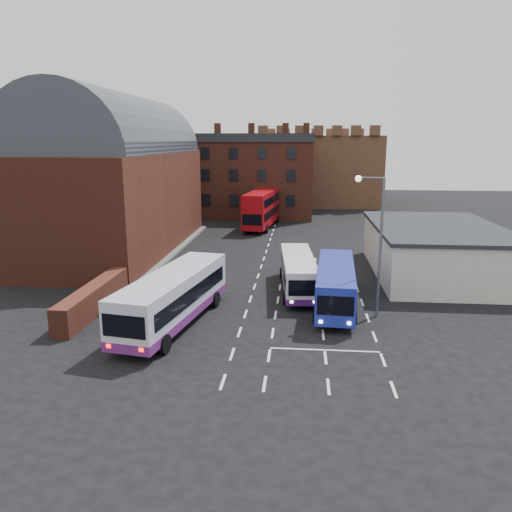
# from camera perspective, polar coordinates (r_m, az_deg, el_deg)

# --- Properties ---
(ground) EXTENTS (180.00, 180.00, 0.00)m
(ground) POSITION_cam_1_polar(r_m,az_deg,el_deg) (31.09, -1.71, -8.13)
(ground) COLOR black
(railway_station) EXTENTS (12.00, 28.00, 16.00)m
(railway_station) POSITION_cam_1_polar(r_m,az_deg,el_deg) (53.42, -15.85, 8.72)
(railway_station) COLOR #602B1E
(railway_station) RESTS_ON ground
(forecourt_wall) EXTENTS (1.20, 10.00, 1.80)m
(forecourt_wall) POSITION_cam_1_polar(r_m,az_deg,el_deg) (35.27, -18.05, -4.65)
(forecourt_wall) COLOR #602B1E
(forecourt_wall) RESTS_ON ground
(cream_building) EXTENTS (10.40, 16.40, 4.25)m
(cream_building) POSITION_cam_1_polar(r_m,az_deg,el_deg) (45.19, 19.80, 0.69)
(cream_building) COLOR beige
(cream_building) RESTS_ON ground
(brick_terrace) EXTENTS (22.00, 10.00, 11.00)m
(brick_terrace) POSITION_cam_1_polar(r_m,az_deg,el_deg) (75.60, -2.04, 8.72)
(brick_terrace) COLOR brown
(brick_terrace) RESTS_ON ground
(castle_keep) EXTENTS (22.00, 22.00, 12.00)m
(castle_keep) POSITION_cam_1_polar(r_m,az_deg,el_deg) (94.94, 6.84, 9.83)
(castle_keep) COLOR brown
(castle_keep) RESTS_ON ground
(bus_white_outbound) EXTENTS (4.76, 12.32, 3.28)m
(bus_white_outbound) POSITION_cam_1_polar(r_m,az_deg,el_deg) (31.37, -9.42, -4.37)
(bus_white_outbound) COLOR silver
(bus_white_outbound) RESTS_ON ground
(bus_white_inbound) EXTENTS (3.10, 10.07, 2.71)m
(bus_white_inbound) POSITION_cam_1_polar(r_m,az_deg,el_deg) (37.99, 4.84, -1.68)
(bus_white_inbound) COLOR silver
(bus_white_inbound) RESTS_ON ground
(bus_blue) EXTENTS (3.21, 10.81, 2.91)m
(bus_blue) POSITION_cam_1_polar(r_m,az_deg,el_deg) (34.69, 9.08, -3.03)
(bus_blue) COLOR #1C2899
(bus_blue) RESTS_ON ground
(bus_red_double) EXTENTS (4.16, 12.25, 4.80)m
(bus_red_double) POSITION_cam_1_polar(r_m,az_deg,el_deg) (65.52, 0.68, 5.46)
(bus_red_double) COLOR #9B090F
(bus_red_double) RESTS_ON ground
(street_lamp) EXTENTS (1.84, 0.58, 9.13)m
(street_lamp) POSITION_cam_1_polar(r_m,az_deg,el_deg) (32.41, 13.55, 2.51)
(street_lamp) COLOR slate
(street_lamp) RESTS_ON ground
(pedestrian_red) EXTENTS (0.78, 0.74, 1.80)m
(pedestrian_red) POSITION_cam_1_polar(r_m,az_deg,el_deg) (28.75, -14.03, -8.43)
(pedestrian_red) COLOR #8F0101
(pedestrian_red) RESTS_ON ground
(pedestrian_beige) EXTENTS (0.78, 0.62, 1.54)m
(pedestrian_beige) POSITION_cam_1_polar(r_m,az_deg,el_deg) (28.02, -10.81, -9.13)
(pedestrian_beige) COLOR tan
(pedestrian_beige) RESTS_ON ground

